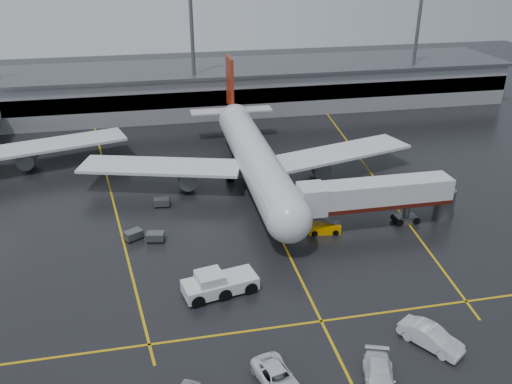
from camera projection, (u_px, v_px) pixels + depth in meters
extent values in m
plane|color=black|center=(268.00, 212.00, 68.00)|extent=(220.00, 220.00, 0.00)
cube|color=gold|center=(268.00, 212.00, 68.00)|extent=(0.25, 90.00, 0.02)
cube|color=gold|center=(321.00, 321.00, 48.53)|extent=(60.00, 0.25, 0.02)
cube|color=gold|center=(111.00, 193.00, 73.22)|extent=(9.99, 69.35, 0.02)
cube|color=gold|center=(370.00, 171.00, 80.11)|extent=(7.57, 69.64, 0.02)
cube|color=gray|center=(217.00, 89.00, 108.76)|extent=(120.00, 18.00, 8.00)
cube|color=black|center=(223.00, 98.00, 100.76)|extent=(120.00, 0.40, 3.00)
cube|color=#595B60|center=(216.00, 68.00, 106.92)|extent=(122.00, 19.00, 0.60)
cylinder|color=#595B60|center=(193.00, 53.00, 98.90)|extent=(0.70, 0.70, 25.00)
cylinder|color=#595B60|center=(416.00, 45.00, 107.07)|extent=(0.70, 0.70, 25.00)
cylinder|color=silver|center=(256.00, 159.00, 73.28)|extent=(5.20, 36.00, 5.20)
sphere|color=silver|center=(289.00, 220.00, 57.35)|extent=(5.20, 5.20, 5.20)
cone|color=silver|center=(231.00, 112.00, 91.61)|extent=(4.94, 8.00, 4.94)
cube|color=maroon|center=(230.00, 82.00, 90.39)|extent=(0.50, 5.50, 8.50)
cube|color=silver|center=(231.00, 110.00, 91.52)|extent=(14.00, 3.00, 0.25)
cube|color=silver|center=(160.00, 166.00, 73.03)|extent=(22.80, 11.83, 0.40)
cube|color=silver|center=(340.00, 153.00, 77.75)|extent=(22.80, 11.83, 0.40)
cylinder|color=#595B60|center=(187.00, 176.00, 73.38)|extent=(2.60, 4.50, 2.60)
cylinder|color=#595B60|center=(318.00, 166.00, 76.83)|extent=(2.60, 4.50, 2.60)
cylinder|color=#595B60|center=(282.00, 232.00, 61.38)|extent=(0.56, 0.56, 2.00)
cylinder|color=#595B60|center=(230.00, 174.00, 76.72)|extent=(0.56, 0.56, 2.00)
cylinder|color=#595B60|center=(273.00, 170.00, 77.89)|extent=(0.56, 0.56, 2.00)
cylinder|color=black|center=(281.00, 236.00, 61.61)|extent=(0.40, 1.10, 1.10)
cylinder|color=black|center=(230.00, 177.00, 76.92)|extent=(1.00, 1.40, 1.40)
cylinder|color=black|center=(273.00, 173.00, 78.08)|extent=(1.00, 1.40, 1.40)
cube|color=silver|center=(51.00, 145.00, 80.75)|extent=(22.80, 11.83, 0.40)
cylinder|color=#595B60|center=(27.00, 157.00, 79.83)|extent=(2.60, 4.50, 2.60)
cube|color=silver|center=(378.00, 193.00, 62.98)|extent=(18.00, 3.20, 3.00)
cube|color=#45110A|center=(377.00, 203.00, 63.54)|extent=(18.00, 3.30, 0.50)
cube|color=silver|center=(312.00, 199.00, 61.49)|extent=(3.00, 3.40, 3.30)
cylinder|color=#595B60|center=(406.00, 211.00, 64.95)|extent=(0.80, 0.80, 3.00)
cube|color=#595B60|center=(405.00, 219.00, 65.40)|extent=(2.60, 1.60, 0.90)
cylinder|color=#595B60|center=(444.00, 204.00, 65.64)|extent=(2.40, 2.40, 4.00)
cylinder|color=black|center=(397.00, 220.00, 65.20)|extent=(0.90, 1.80, 0.90)
cylinder|color=black|center=(413.00, 218.00, 65.60)|extent=(0.90, 1.80, 0.90)
cube|color=silver|center=(220.00, 284.00, 52.12)|extent=(7.72, 4.31, 1.25)
cube|color=silver|center=(210.00, 278.00, 51.30)|extent=(2.95, 2.95, 1.04)
cube|color=black|center=(210.00, 278.00, 51.30)|extent=(2.65, 2.65, 0.94)
cylinder|color=black|center=(194.00, 294.00, 51.31)|extent=(1.95, 3.33, 1.35)
cylinder|color=black|center=(220.00, 288.00, 52.27)|extent=(1.95, 3.33, 1.35)
cylinder|color=black|center=(246.00, 281.00, 53.23)|extent=(1.95, 3.33, 1.35)
cube|color=#EC9700|center=(324.00, 228.00, 63.10)|extent=(3.94, 2.09, 1.15)
cube|color=#595B60|center=(325.00, 220.00, 62.63)|extent=(3.72, 1.45, 1.31)
cylinder|color=black|center=(314.00, 230.00, 63.14)|extent=(0.98, 1.86, 0.73)
cylinder|color=black|center=(334.00, 230.00, 63.27)|extent=(0.98, 1.86, 0.73)
imported|color=white|center=(278.00, 379.00, 41.11)|extent=(3.75, 5.96, 1.54)
imported|color=white|center=(379.00, 378.00, 41.13)|extent=(3.97, 6.10, 1.64)
imported|color=silver|center=(431.00, 337.00, 45.24)|extent=(4.66, 5.75, 1.84)
cube|color=#595B60|center=(155.00, 236.00, 61.21)|extent=(2.22, 1.67, 0.90)
cylinder|color=black|center=(148.00, 242.00, 60.96)|extent=(0.40, 0.20, 0.40)
cylinder|color=black|center=(162.00, 242.00, 60.96)|extent=(0.40, 0.20, 0.40)
cylinder|color=black|center=(150.00, 237.00, 61.86)|extent=(0.40, 0.20, 0.40)
cylinder|color=black|center=(163.00, 237.00, 61.86)|extent=(0.40, 0.20, 0.40)
cube|color=#595B60|center=(133.00, 234.00, 61.58)|extent=(2.38, 2.12, 0.90)
cylinder|color=black|center=(130.00, 242.00, 60.97)|extent=(0.40, 0.20, 0.40)
cylinder|color=black|center=(142.00, 237.00, 61.92)|extent=(0.40, 0.20, 0.40)
cylinder|color=black|center=(126.00, 239.00, 61.65)|extent=(0.40, 0.20, 0.40)
cylinder|color=black|center=(138.00, 234.00, 62.60)|extent=(0.40, 0.20, 0.40)
cube|color=#595B60|center=(162.00, 202.00, 69.28)|extent=(2.12, 1.49, 0.90)
cylinder|color=black|center=(156.00, 207.00, 68.96)|extent=(0.40, 0.20, 0.40)
cylinder|color=black|center=(168.00, 206.00, 69.11)|extent=(0.40, 0.20, 0.40)
cylinder|color=black|center=(156.00, 204.00, 69.86)|extent=(0.40, 0.20, 0.40)
cylinder|color=black|center=(168.00, 203.00, 70.01)|extent=(0.40, 0.20, 0.40)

